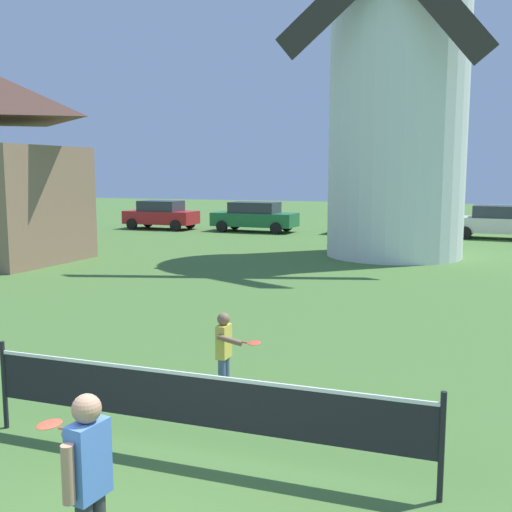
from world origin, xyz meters
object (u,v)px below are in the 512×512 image
at_px(player_near, 87,475).
at_px(parked_car_cream, 501,222).
at_px(windmill, 399,62).
at_px(parked_car_green, 255,216).
at_px(player_far, 225,349).
at_px(parked_car_mustard, 372,219).
at_px(tennis_net, 195,400).
at_px(parked_car_red, 161,214).

height_order(player_near, parked_car_cream, parked_car_cream).
distance_m(windmill, parked_car_green, 12.35).
height_order(player_far, parked_car_mustard, parked_car_mustard).
distance_m(player_near, player_far, 4.04).
distance_m(player_near, parked_car_cream, 27.40).
distance_m(player_far, parked_car_cream, 23.54).
bearing_deg(parked_car_mustard, parked_car_cream, 0.48).
bearing_deg(windmill, parked_car_cream, 61.83).
xyz_separation_m(parked_car_green, parked_car_cream, (12.09, 0.59, 0.00)).
height_order(tennis_net, player_near, player_near).
bearing_deg(parked_car_green, parked_car_mustard, 5.07).
xyz_separation_m(parked_car_red, parked_car_green, (5.36, 0.28, 0.00)).
bearing_deg(tennis_net, player_near, -88.53).
bearing_deg(parked_car_red, player_near, -62.98).
distance_m(player_far, parked_car_green, 23.72).
xyz_separation_m(windmill, parked_car_red, (-13.38, 6.74, -6.25)).
xyz_separation_m(player_far, parked_car_mustard, (-1.47, 23.03, 0.14)).
distance_m(windmill, parked_car_cream, 10.65).
relative_size(windmill, parked_car_red, 3.48).
bearing_deg(windmill, player_near, -90.02).
relative_size(windmill, player_far, 11.71).
height_order(windmill, tennis_net, windmill).
bearing_deg(parked_car_green, player_far, -71.53).
bearing_deg(parked_car_red, tennis_net, -61.14).
relative_size(windmill, parked_car_green, 3.09).
relative_size(player_far, parked_car_red, 0.30).
distance_m(tennis_net, player_far, 2.01).
relative_size(parked_car_green, parked_car_cream, 0.98).
bearing_deg(parked_car_mustard, player_far, -86.34).
distance_m(windmill, tennis_net, 18.57).
relative_size(parked_car_red, parked_car_green, 0.89).
xyz_separation_m(parked_car_red, parked_car_cream, (17.45, 0.87, 0.00)).
relative_size(parked_car_green, parked_car_mustard, 1.07).
bearing_deg(parked_car_red, player_far, -59.90).
relative_size(parked_car_red, parked_car_mustard, 0.96).
height_order(tennis_net, player_far, player_far).
bearing_deg(parked_car_green, parked_car_cream, 2.78).
height_order(player_far, parked_car_green, parked_car_green).
distance_m(parked_car_red, parked_car_green, 5.37).
distance_m(windmill, player_near, 20.46).
xyz_separation_m(player_near, parked_car_green, (-8.01, 26.51, -0.03)).
bearing_deg(player_far, player_near, -82.92).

